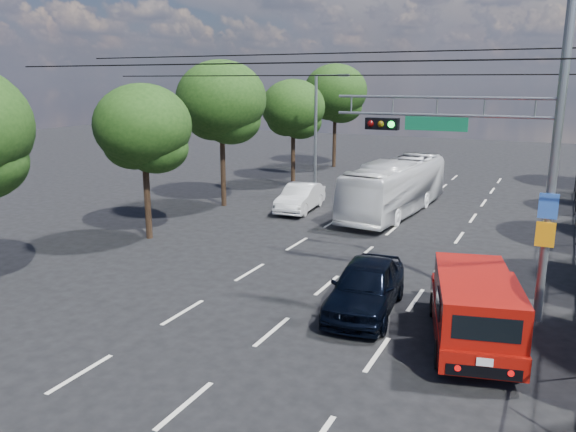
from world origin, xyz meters
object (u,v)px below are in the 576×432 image
Objects in this scene: red_pickup at (474,306)px; white_van at (300,198)px; white_bus at (395,187)px; navy_hatchback at (366,286)px; signal_mast at (508,136)px.

white_van is (-10.52, 12.08, -0.34)m from red_pickup.
red_pickup is 14.94m from white_bus.
navy_hatchback is 0.46× the size of white_bus.
signal_mast is 5.83m from navy_hatchback.
white_bus is (-5.89, 13.73, 0.33)m from red_pickup.
navy_hatchback is 13.17m from white_bus.
signal_mast is 1.71× the size of red_pickup.
signal_mast is 0.96× the size of white_bus.
red_pickup is 1.21× the size of navy_hatchback.
red_pickup is 0.56× the size of white_bus.
signal_mast reaches higher than red_pickup.
signal_mast is at bearing -57.13° from white_bus.
navy_hatchback is at bearing -62.39° from white_van.
navy_hatchback reaches higher than white_van.
white_van is (-10.78, 9.73, -4.54)m from signal_mast.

